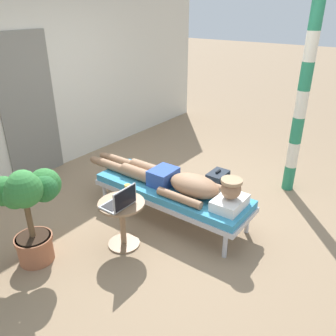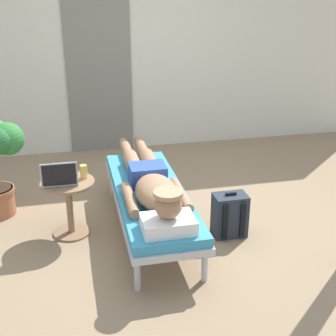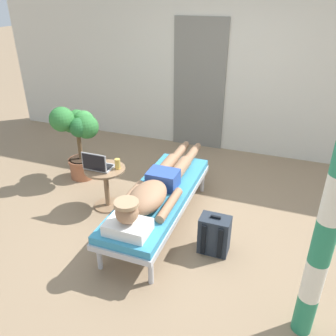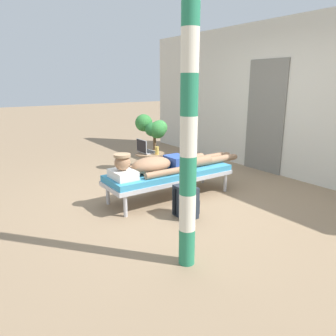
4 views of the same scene
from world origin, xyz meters
The scene contains 11 objects.
ground_plane centered at (0.00, 0.00, 0.00)m, with size 40.00×40.00×0.00m, color #8C7256.
house_wall_back centered at (-0.11, 2.26, 1.35)m, with size 7.60×0.20×2.70m, color beige.
house_door_panel centered at (-0.35, 2.15, 1.02)m, with size 0.84×0.03×2.04m, color slate.
lounge_chair centered at (-0.11, -0.15, 0.35)m, with size 0.63×1.92×0.42m.
person_reclining centered at (-0.11, -0.23, 0.52)m, with size 0.53×2.17×0.33m.
side_table centered at (-0.84, -0.04, 0.36)m, with size 0.48×0.48×0.52m.
laptop centered at (-0.90, -0.10, 0.58)m, with size 0.31×0.24×0.23m.
drink_glass centered at (-0.69, 0.00, 0.59)m, with size 0.06×0.06×0.13m, color gold.
backpack centered at (0.58, -0.38, 0.20)m, with size 0.30×0.26×0.42m.
potted_plant centered at (-1.53, 0.47, 0.68)m, with size 0.59×0.64×1.07m.
porch_post centered at (1.44, -1.03, 1.21)m, with size 0.15×0.15×2.41m.
Camera 4 is at (3.59, -2.71, 1.66)m, focal length 34.61 mm.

